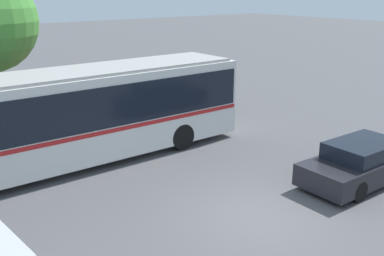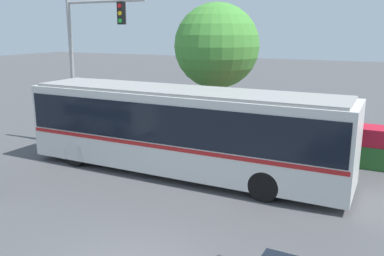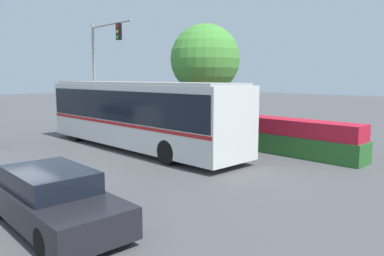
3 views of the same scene
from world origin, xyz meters
TOP-DOWN VIEW (x-y plane):
  - city_bus at (-2.10, 6.66)m, footprint 12.42×2.63m
  - traffic_light_pole at (-7.63, 8.03)m, footprint 4.18×0.24m
  - flowering_hedge at (2.46, 10.81)m, footprint 9.33×1.26m
  - street_tree_left at (-3.22, 12.53)m, footprint 4.21×4.21m

SIDE VIEW (x-z plane):
  - flowering_hedge at x=2.46m, z-range -0.01..1.58m
  - city_bus at x=-2.10m, z-range 0.22..3.46m
  - traffic_light_pole at x=-7.63m, z-range 1.02..7.78m
  - street_tree_left at x=-3.22m, z-range 1.21..7.87m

